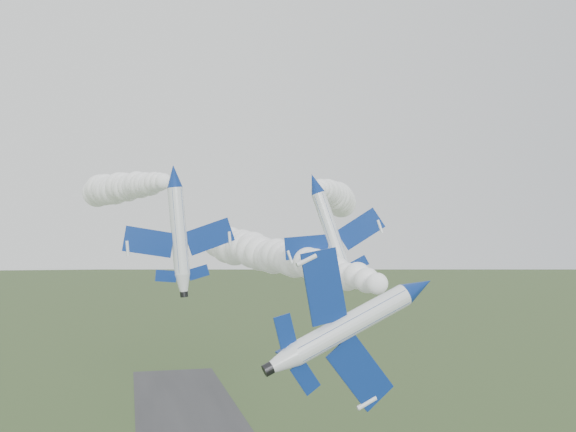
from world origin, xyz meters
TOP-DOWN VIEW (x-y plane):
  - jet_lead at (6.77, -0.35)m, footprint 5.17×14.17m
  - smoke_trail_jet_lead at (3.76, 36.62)m, footprint 12.21×67.63m
  - jet_pair_left at (-9.40, 22.01)m, footprint 11.35×13.49m
  - smoke_trail_jet_pair_left at (-14.77, 53.33)m, footprint 13.84×57.06m
  - jet_pair_right at (5.53, 22.35)m, footprint 10.41×12.62m
  - smoke_trail_jet_pair_right at (17.08, 51.31)m, footprint 25.76×54.87m

SIDE VIEW (x-z plane):
  - jet_lead at x=6.77m, z-range 30.54..41.23m
  - smoke_trail_jet_lead at x=3.76m, z-range 34.78..40.54m
  - jet_pair_right at x=5.53m, z-range 43.46..47.72m
  - jet_pair_left at x=-9.40m, z-range 44.30..47.68m
  - smoke_trail_jet_pair_right at x=17.08m, z-range 43.64..49.44m
  - smoke_trail_jet_pair_left at x=-14.77m, z-range 44.69..50.05m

